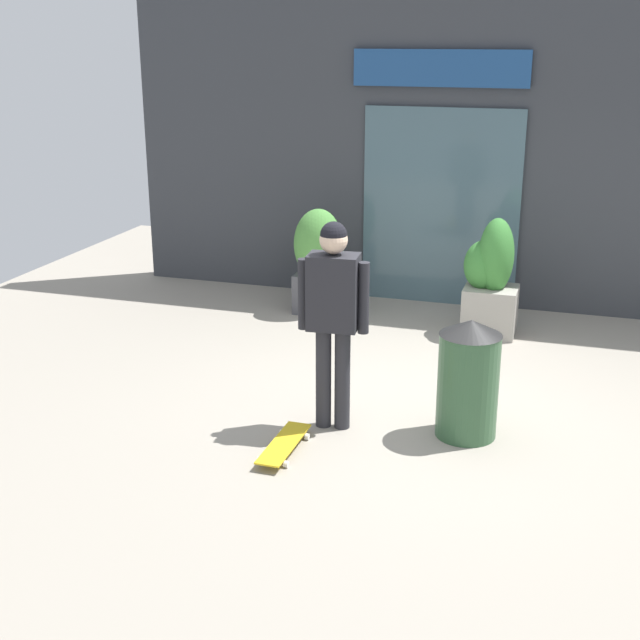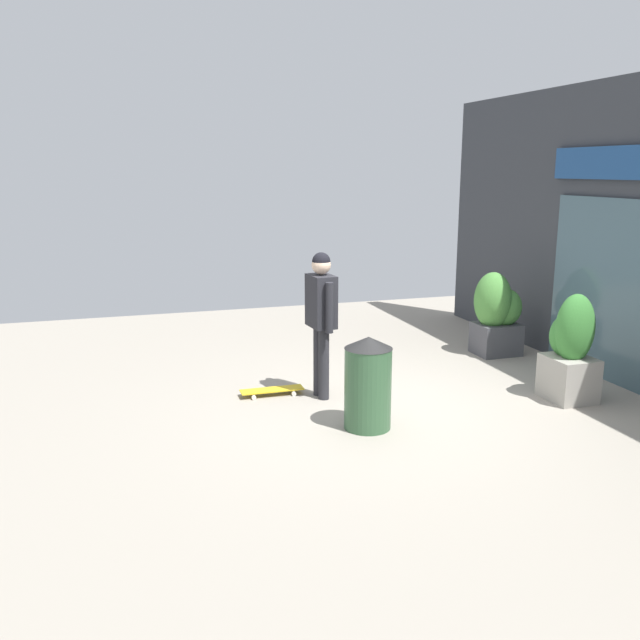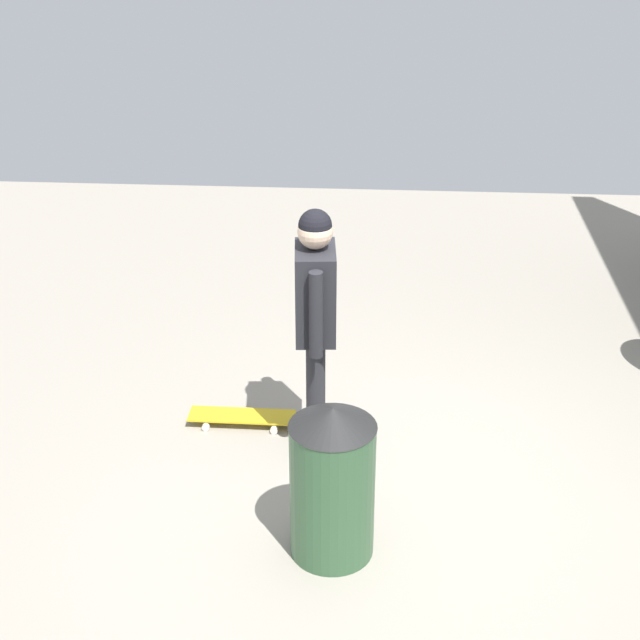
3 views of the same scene
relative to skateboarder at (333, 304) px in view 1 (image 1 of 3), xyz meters
The scene contains 7 objects.
ground_plane 1.38m from the skateboarder, 49.19° to the left, with size 12.00×12.00×0.00m, color gray.
building_facade 4.03m from the skateboarder, 82.02° to the left, with size 8.49×0.31×3.82m.
skateboarder is the anchor object (origin of this frame).
skateboard 1.18m from the skateboarder, 113.23° to the right, with size 0.26×0.77×0.08m.
planter_box_left 3.25m from the skateboarder, 109.16° to the left, with size 0.58×0.72×1.24m.
planter_box_right 2.99m from the skateboarder, 71.24° to the left, with size 0.60×0.53×1.29m.
trash_bin 1.25m from the skateboarder, ahead, with size 0.51×0.51×1.00m.
Camera 1 is at (1.32, -6.99, 3.16)m, focal length 48.32 mm.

